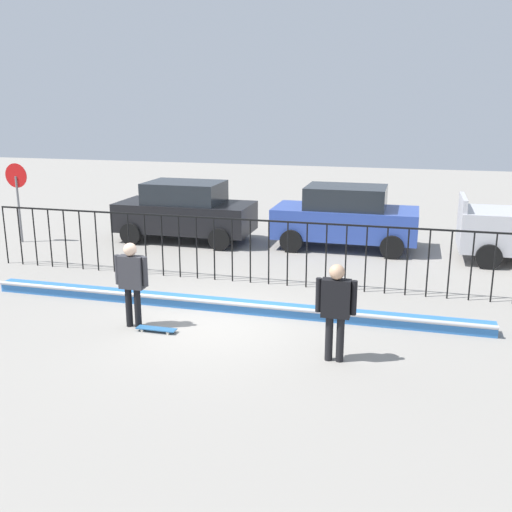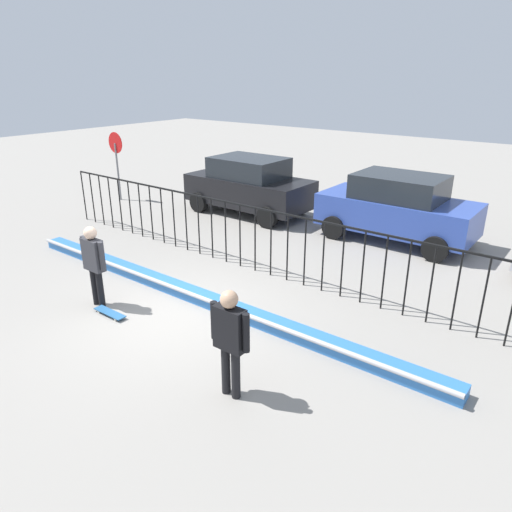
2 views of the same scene
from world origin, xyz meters
name	(u,v)px [view 1 (image 1 of 2)]	position (x,y,z in m)	size (l,w,h in m)	color
ground_plane	(213,323)	(0.00, 0.00, 0.00)	(60.00, 60.00, 0.00)	gray
bowl_coping_ledge	(225,305)	(0.00, 0.78, 0.12)	(11.00, 0.40, 0.27)	#2D6BB7
perimeter_fence	(250,243)	(0.00, 2.83, 1.00)	(14.04, 0.04, 1.61)	black
skateboarder	(132,277)	(-1.46, -0.60, 1.03)	(0.70, 0.26, 1.72)	black
skateboard	(156,329)	(-0.91, -0.75, 0.06)	(0.80, 0.20, 0.07)	#26598C
camera_operator	(336,304)	(2.62, -1.16, 1.04)	(0.70, 0.26, 1.74)	black
parked_car_black	(185,211)	(-3.23, 6.69, 0.97)	(4.30, 2.12, 1.90)	black
parked_car_blue	(345,217)	(1.82, 7.05, 0.97)	(4.30, 2.12, 1.90)	#2D479E
stop_sign	(17,192)	(-8.23, 5.15, 1.62)	(0.76, 0.07, 2.50)	slate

